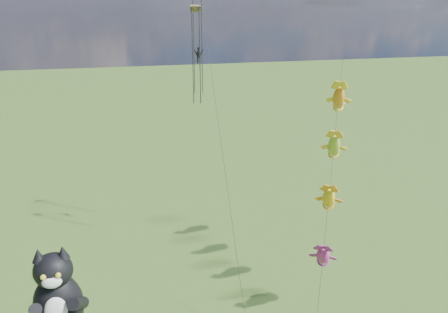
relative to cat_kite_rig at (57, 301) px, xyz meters
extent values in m
ellipsoid|color=black|center=(0.00, 0.20, -0.38)|extent=(2.67, 2.33, 3.41)
ellipsoid|color=black|center=(0.00, 0.10, 1.65)|extent=(2.09, 1.96, 1.73)
cone|color=black|center=(-0.53, 0.10, 2.55)|extent=(0.70, 0.70, 0.64)
cone|color=black|center=(0.53, 0.10, 2.55)|extent=(0.70, 0.70, 0.64)
ellipsoid|color=white|center=(0.00, -0.60, 1.49)|extent=(0.96, 0.61, 0.62)
ellipsoid|color=white|center=(0.00, -0.60, -0.06)|extent=(1.12, 0.60, 1.41)
sphere|color=gold|center=(-0.32, -0.67, 1.84)|extent=(0.26, 0.26, 0.26)
sphere|color=gold|center=(0.32, -0.67, 1.84)|extent=(0.26, 0.26, 0.26)
cylinder|color=black|center=(19.02, 9.41, -0.19)|extent=(7.91, 13.75, 17.71)
ellipsoid|color=#D83399|center=(17.29, 6.39, -4.08)|extent=(2.13, 2.74, 2.76)
ellipsoid|color=yellow|center=(18.76, 8.95, -0.78)|extent=(2.13, 2.74, 2.76)
ellipsoid|color=green|center=(20.23, 11.51, 2.52)|extent=(2.13, 2.74, 2.76)
ellipsoid|color=red|center=(21.70, 14.07, 5.83)|extent=(2.13, 2.74, 2.76)
cylinder|color=black|center=(11.07, 12.68, 3.73)|extent=(0.08, 17.09, 25.55)
cube|color=green|center=(10.35, 18.14, 12.97)|extent=(0.92, 0.62, 0.57)
cylinder|color=black|center=(10.05, 18.14, 8.96)|extent=(0.08, 0.08, 8.01)
cylinder|color=black|center=(10.65, 18.14, 8.96)|extent=(0.08, 0.08, 8.01)
cylinder|color=black|center=(10.73, 21.21, 9.79)|extent=(0.08, 0.08, 9.04)
cylinder|color=black|center=(11.46, 21.21, 9.79)|extent=(0.08, 0.08, 9.04)
camera|label=1|loc=(3.48, -18.70, 13.42)|focal=35.00mm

